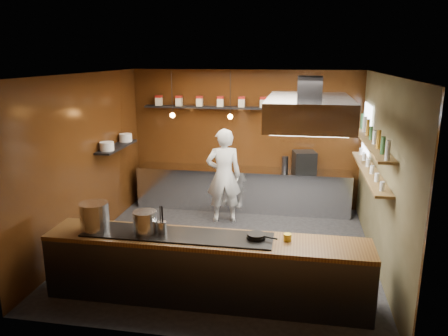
% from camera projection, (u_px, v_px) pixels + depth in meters
% --- Properties ---
extents(floor, '(5.00, 5.00, 0.00)m').
position_uv_depth(floor, '(226.00, 250.00, 7.61)').
color(floor, black).
rests_on(floor, ground).
extents(back_wall, '(5.00, 0.00, 5.00)m').
position_uv_depth(back_wall, '(245.00, 139.00, 9.62)').
color(back_wall, black).
rests_on(back_wall, ground).
extents(left_wall, '(0.00, 5.00, 5.00)m').
position_uv_depth(left_wall, '(86.00, 161.00, 7.65)').
color(left_wall, black).
rests_on(left_wall, ground).
extents(right_wall, '(0.00, 5.00, 5.00)m').
position_uv_depth(right_wall, '(383.00, 173.00, 6.82)').
color(right_wall, '#423E25').
rests_on(right_wall, ground).
extents(ceiling, '(5.00, 5.00, 0.00)m').
position_uv_depth(ceiling, '(226.00, 74.00, 6.86)').
color(ceiling, silver).
rests_on(ceiling, back_wall).
extents(window_pane, '(0.00, 1.00, 1.00)m').
position_uv_depth(window_pane, '(367.00, 130.00, 8.35)').
color(window_pane, white).
rests_on(window_pane, right_wall).
extents(prep_counter, '(4.60, 0.65, 0.90)m').
position_uv_depth(prep_counter, '(242.00, 189.00, 9.57)').
color(prep_counter, silver).
rests_on(prep_counter, floor).
extents(pass_counter, '(4.40, 0.72, 0.94)m').
position_uv_depth(pass_counter, '(206.00, 268.00, 5.97)').
color(pass_counter, '#38383D').
rests_on(pass_counter, floor).
extents(tin_shelf, '(2.60, 0.26, 0.04)m').
position_uv_depth(tin_shelf, '(203.00, 107.00, 9.46)').
color(tin_shelf, black).
rests_on(tin_shelf, back_wall).
extents(plate_shelf, '(0.30, 1.40, 0.04)m').
position_uv_depth(plate_shelf, '(117.00, 147.00, 8.57)').
color(plate_shelf, black).
rests_on(plate_shelf, left_wall).
extents(bottle_shelf_upper, '(0.26, 2.80, 0.04)m').
position_uv_depth(bottle_shelf_upper, '(372.00, 143.00, 7.03)').
color(bottle_shelf_upper, brown).
rests_on(bottle_shelf_upper, right_wall).
extents(bottle_shelf_lower, '(0.26, 2.80, 0.04)m').
position_uv_depth(bottle_shelf_lower, '(369.00, 171.00, 7.14)').
color(bottle_shelf_lower, brown).
rests_on(bottle_shelf_lower, right_wall).
extents(extractor_hood, '(1.20, 2.00, 0.72)m').
position_uv_depth(extractor_hood, '(309.00, 111.00, 6.39)').
color(extractor_hood, '#38383D').
rests_on(extractor_hood, ceiling).
extents(pendant_left, '(0.10, 0.10, 0.95)m').
position_uv_depth(pendant_left, '(172.00, 113.00, 8.93)').
color(pendant_left, black).
rests_on(pendant_left, ceiling).
extents(pendant_right, '(0.10, 0.10, 0.95)m').
position_uv_depth(pendant_right, '(230.00, 114.00, 8.73)').
color(pendant_right, black).
rests_on(pendant_right, ceiling).
extents(storage_tins, '(2.43, 0.13, 0.22)m').
position_uv_depth(storage_tins, '(210.00, 101.00, 9.40)').
color(storage_tins, beige).
rests_on(storage_tins, tin_shelf).
extents(plate_stacks, '(0.26, 1.16, 0.16)m').
position_uv_depth(plate_stacks, '(117.00, 142.00, 8.54)').
color(plate_stacks, white).
rests_on(plate_stacks, plate_shelf).
extents(bottles, '(0.06, 2.66, 0.24)m').
position_uv_depth(bottles, '(373.00, 134.00, 6.99)').
color(bottles, silver).
rests_on(bottles, bottle_shelf_upper).
extents(wine_glasses, '(0.07, 2.37, 0.13)m').
position_uv_depth(wine_glasses, '(370.00, 166.00, 7.12)').
color(wine_glasses, silver).
rests_on(wine_glasses, bottle_shelf_lower).
extents(stockpot_large, '(0.45, 0.45, 0.39)m').
position_uv_depth(stockpot_large, '(94.00, 216.00, 6.02)').
color(stockpot_large, silver).
rests_on(stockpot_large, pass_counter).
extents(stockpot_small, '(0.37, 0.37, 0.31)m').
position_uv_depth(stockpot_small, '(145.00, 222.00, 5.93)').
color(stockpot_small, '#BBBEC2').
rests_on(stockpot_small, pass_counter).
extents(utensil_crock, '(0.16, 0.16, 0.17)m').
position_uv_depth(utensil_crock, '(162.00, 228.00, 5.91)').
color(utensil_crock, '#B5B8BD').
rests_on(utensil_crock, pass_counter).
extents(frying_pan, '(0.42, 0.26, 0.06)m').
position_uv_depth(frying_pan, '(257.00, 236.00, 5.77)').
color(frying_pan, black).
rests_on(frying_pan, pass_counter).
extents(butter_jar, '(0.14, 0.14, 0.10)m').
position_uv_depth(butter_jar, '(287.00, 237.00, 5.74)').
color(butter_jar, yellow).
rests_on(butter_jar, pass_counter).
extents(espresso_machine, '(0.53, 0.51, 0.45)m').
position_uv_depth(espresso_machine, '(304.00, 162.00, 9.16)').
color(espresso_machine, black).
rests_on(espresso_machine, prep_counter).
extents(chef, '(0.79, 0.61, 1.91)m').
position_uv_depth(chef, '(224.00, 176.00, 8.71)').
color(chef, white).
rests_on(chef, floor).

